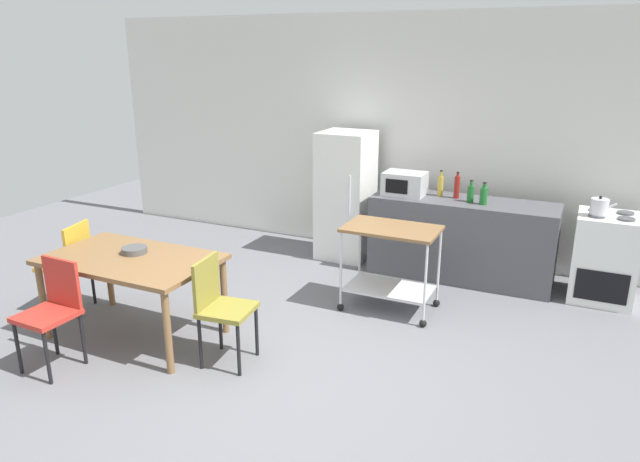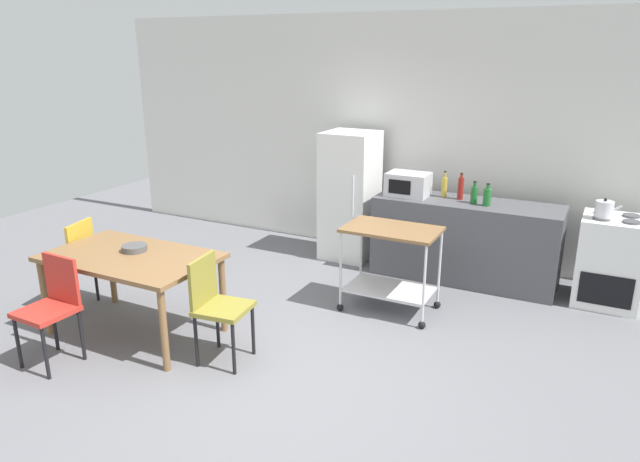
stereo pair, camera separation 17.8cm
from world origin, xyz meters
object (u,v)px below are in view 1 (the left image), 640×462
Objects in this scene: bottle_olive_oil at (440,185)px; bottle_vinegar at (484,195)px; chair_mustard at (69,261)px; kitchen_cart at (391,254)px; fruit_bowl at (134,250)px; chair_olive at (220,303)px; bottle_sesame_oil at (457,187)px; refrigerator at (346,196)px; stove_oven at (604,258)px; bottle_sparkling_water at (471,193)px; dining_table at (131,266)px; microwave at (405,184)px; kettle at (599,207)px; chair_red at (53,307)px.

bottle_vinegar is (0.51, -0.17, -0.02)m from bottle_olive_oil.
chair_mustard reaches higher than kitchen_cart.
bottle_vinegar is 3.57m from fruit_bowl.
chair_olive is 3.01× the size of bottle_sesame_oil.
refrigerator is 2.80m from fruit_bowl.
bottle_sesame_oil is at bearing -31.54° from chair_olive.
bottle_sparkling_water is (-1.38, -0.06, 0.54)m from stove_oven.
bottle_olive_oil is at bearing 118.14° from chair_mustard.
bottle_sesame_oil is 3.46m from fruit_bowl.
fruit_bowl is at bearing -128.36° from bottle_olive_oil.
bottle_sesame_oil is 0.20m from bottle_sparkling_water.
dining_table is 0.97× the size of refrigerator.
bottle_sparkling_water reaches higher than chair_olive.
microwave is at bearing 120.59° from chair_mustard.
bottle_vinegar is (0.15, -0.05, 0.00)m from bottle_sparkling_water.
stove_oven is 3.11× the size of bottle_sesame_oil.
refrigerator is (-0.08, 2.79, 0.26)m from chair_olive.
refrigerator is at bearing 178.98° from bottle_olive_oil.
stove_oven is 1.01× the size of kitchen_cart.
kitchen_cart is (1.00, -1.24, -0.20)m from refrigerator.
bottle_olive_oil is 1.22× the size of kettle.
kitchen_cart is at bearing -149.18° from kettle.
chair_olive is 3.92m from stove_oven.
kettle is (3.70, 2.47, 0.22)m from fruit_bowl.
stove_oven is at bearing -1.60° from refrigerator.
dining_table is 6.70× the size of fruit_bowl.
chair_mustard is 0.97× the size of stove_oven.
chair_olive is at bearing -8.33° from fruit_bowl.
chair_red is at bearing -128.50° from bottle_sparkling_water.
bottle_sesame_oil is at bearing 73.92° from kitchen_cart.
refrigerator is (0.88, 2.75, 0.10)m from dining_table.
stove_oven is (4.72, 2.52, -0.07)m from chair_mustard.
kitchen_cart is at bearing -78.53° from microwave.
microwave is 3.04m from fruit_bowl.
bottle_olive_oil reaches higher than microwave.
dining_table is at bearing -134.90° from bottle_vinegar.
dining_table is at bearing -129.50° from bottle_sesame_oil.
microwave is 2.00m from kettle.
bottle_olive_oil is (2.25, 3.40, 0.50)m from chair_red.
kettle is at bearing -1.77° from bottle_sparkling_water.
refrigerator reaches higher than kettle.
bottle_sesame_oil reaches higher than kettle.
dining_table is at bearing -132.64° from bottle_sparkling_water.
kitchen_cart is at bearing 48.13° from chair_red.
microwave is at bearing 62.22° from chair_red.
bottle_vinegar is (1.59, 2.60, 0.48)m from chair_olive.
chair_mustard is at bearing -136.66° from microwave.
kettle is (2.70, 2.61, 0.48)m from chair_olive.
chair_red is at bearing -102.40° from fruit_bowl.
chair_mustard is 1.90m from chair_olive.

